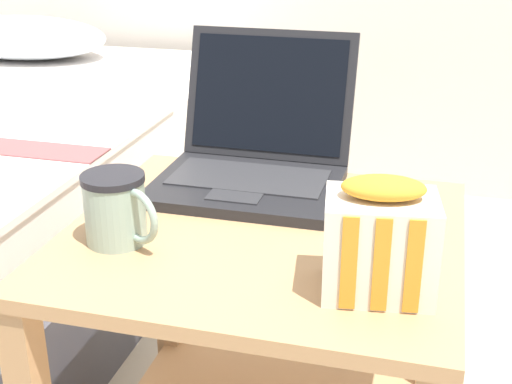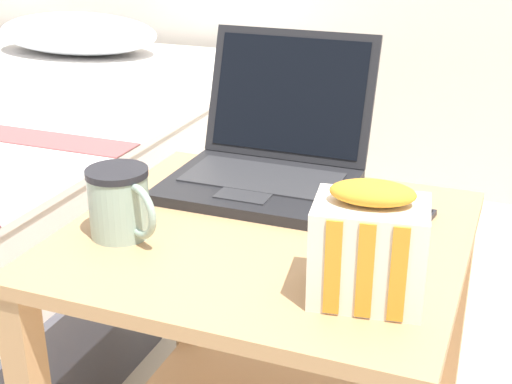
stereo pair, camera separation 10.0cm
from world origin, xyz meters
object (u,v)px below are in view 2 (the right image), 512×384
at_px(laptop, 269,155).
at_px(cell_phone, 399,224).
at_px(mug_front_left, 120,200).
at_px(snack_bag, 369,247).

height_order(laptop, cell_phone, laptop).
bearing_deg(mug_front_left, cell_phone, 25.37).
xyz_separation_m(mug_front_left, snack_bag, (0.38, -0.04, 0.01)).
distance_m(laptop, cell_phone, 0.28).
distance_m(laptop, snack_bag, 0.41).
height_order(snack_bag, cell_phone, snack_bag).
bearing_deg(snack_bag, laptop, 127.40).
distance_m(mug_front_left, cell_phone, 0.42).
bearing_deg(mug_front_left, laptop, 66.03).
relative_size(laptop, mug_front_left, 2.49).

